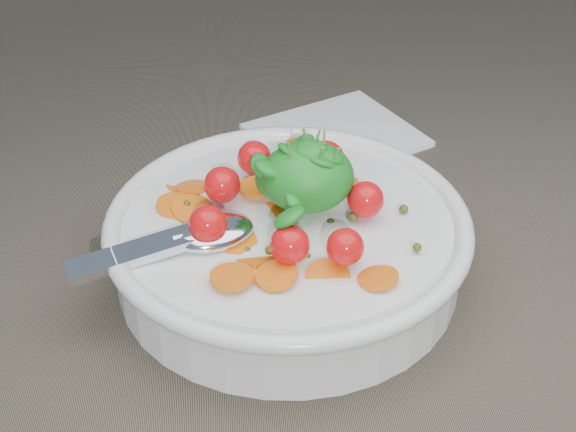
{
  "coord_description": "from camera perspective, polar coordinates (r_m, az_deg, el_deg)",
  "views": [
    {
      "loc": [
        -0.05,
        -0.51,
        0.41
      ],
      "look_at": [
        -0.01,
        -0.02,
        0.06
      ],
      "focal_mm": 50.0,
      "sensor_mm": 36.0,
      "label": 1
    }
  ],
  "objects": [
    {
      "name": "bowl",
      "position": [
        0.62,
        -0.03,
        -1.7
      ],
      "size": [
        0.3,
        0.28,
        0.12
      ],
      "color": "white",
      "rests_on": "ground"
    },
    {
      "name": "napkin",
      "position": [
        0.82,
        3.4,
        5.76
      ],
      "size": [
        0.19,
        0.19,
        0.01
      ],
      "primitive_type": "cube",
      "rotation": [
        0.0,
        0.0,
        0.46
      ],
      "color": "white",
      "rests_on": "ground"
    },
    {
      "name": "ground",
      "position": [
        0.66,
        0.71,
        -3.02
      ],
      "size": [
        6.0,
        6.0,
        0.0
      ],
      "primitive_type": "plane",
      "color": "#675D49",
      "rests_on": "ground"
    }
  ]
}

